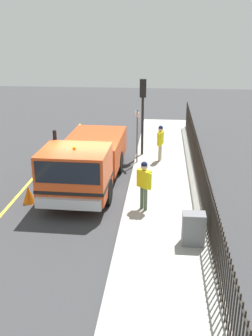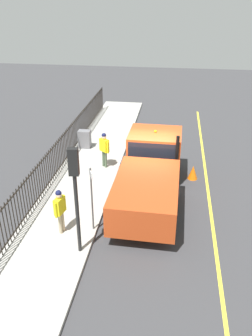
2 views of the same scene
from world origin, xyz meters
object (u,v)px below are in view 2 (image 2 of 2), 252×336
(worker_standing, at_px, (104,146))
(utility_cabinet, at_px, (85,139))
(street_sign, at_px, (92,192))
(work_truck, at_px, (151,168))
(pedestrian_distant, at_px, (60,207))
(traffic_cone, at_px, (193,172))
(traffic_light_near, at_px, (75,181))

(worker_standing, distance_m, utility_cabinet, 2.72)
(street_sign, bearing_deg, worker_standing, -83.36)
(work_truck, distance_m, utility_cabinet, 5.70)
(pedestrian_distant, relative_size, utility_cabinet, 1.74)
(traffic_cone, relative_size, street_sign, 0.26)
(worker_standing, bearing_deg, traffic_cone, 35.07)
(work_truck, height_order, worker_standing, work_truck)
(street_sign, bearing_deg, utility_cabinet, -73.35)
(utility_cabinet, relative_size, traffic_cone, 1.51)
(worker_standing, bearing_deg, work_truck, 1.54)
(traffic_light_near, xyz_separation_m, utility_cabinet, (1.96, -8.32, -2.13))
(pedestrian_distant, relative_size, traffic_light_near, 0.46)
(traffic_light_near, xyz_separation_m, traffic_cone, (-3.83, -5.78, -2.43))
(pedestrian_distant, distance_m, traffic_light_near, 2.02)
(pedestrian_distant, bearing_deg, traffic_light_near, 57.16)
(traffic_light_near, distance_m, traffic_cone, 7.34)
(work_truck, xyz_separation_m, utility_cabinet, (3.94, -4.08, -0.58))
(worker_standing, relative_size, traffic_cone, 2.69)
(work_truck, relative_size, pedestrian_distant, 4.05)
(pedestrian_distant, distance_m, utility_cabinet, 7.53)
(worker_standing, relative_size, pedestrian_distant, 1.03)
(work_truck, xyz_separation_m, worker_standing, (2.39, -1.92, -0.00))
(traffic_light_near, xyz_separation_m, street_sign, (-0.17, -1.21, -1.10))
(traffic_light_near, relative_size, utility_cabinet, 3.76)
(traffic_light_near, height_order, street_sign, traffic_light_near)
(pedestrian_distant, height_order, utility_cabinet, pedestrian_distant)
(worker_standing, distance_m, traffic_cone, 4.34)
(work_truck, relative_size, traffic_cone, 10.60)
(utility_cabinet, height_order, traffic_cone, utility_cabinet)
(traffic_light_near, distance_m, utility_cabinet, 8.81)
(work_truck, bearing_deg, traffic_cone, 40.82)
(traffic_cone, bearing_deg, street_sign, 51.33)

